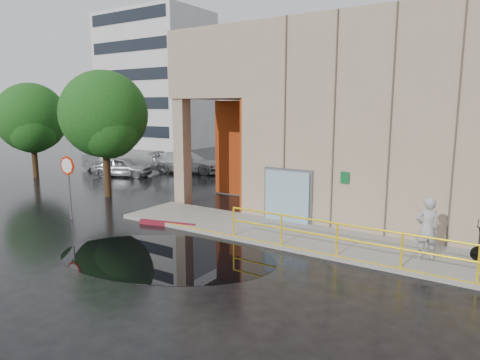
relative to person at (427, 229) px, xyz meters
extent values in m
plane|color=black|center=(-5.65, -4.23, -1.10)|extent=(120.00, 120.00, 0.00)
cube|color=gray|center=(-1.65, 0.27, -1.02)|extent=(20.00, 3.00, 0.15)
cube|color=tan|center=(0.35, 6.77, 2.90)|extent=(16.00, 10.00, 8.00)
cube|color=tan|center=(-9.65, 6.77, 5.40)|extent=(4.00, 10.00, 3.00)
cube|color=tan|center=(-11.25, 2.17, 1.40)|extent=(0.60, 0.60, 5.00)
cube|color=#A2310F|center=(-9.65, 5.27, 1.40)|extent=(3.80, 0.15, 4.90)
cube|color=#A2310F|center=(-7.70, 3.52, 1.40)|extent=(0.10, 3.50, 4.90)
cube|color=#8DAEC1|center=(-5.45, 1.65, 0.05)|extent=(1.90, 0.10, 2.00)
cube|color=slate|center=(-5.45, 1.73, 0.05)|extent=(2.10, 0.06, 2.20)
cube|color=#0C5827|center=(-3.15, 1.71, 1.00)|extent=(0.32, 0.04, 0.42)
cylinder|color=yellow|center=(-1.40, -1.08, 0.05)|extent=(9.50, 0.06, 0.06)
cylinder|color=yellow|center=(-1.40, -1.08, -0.40)|extent=(9.50, 0.06, 0.06)
cube|color=silver|center=(-33.65, 23.77, 6.40)|extent=(12.00, 8.00, 15.00)
imported|color=#A6A7AB|center=(0.00, 0.00, 0.00)|extent=(0.82, 0.72, 1.90)
cylinder|color=black|center=(1.35, 0.69, -0.72)|extent=(0.46, 0.24, 0.45)
cylinder|color=slate|center=(-13.35, -2.53, 0.06)|extent=(0.07, 0.07, 2.32)
cylinder|color=#C21D01|center=(-13.35, -2.56, 1.16)|extent=(0.80, 0.10, 0.80)
cylinder|color=white|center=(-13.35, -2.58, 1.16)|extent=(0.63, 0.05, 0.63)
cube|color=maroon|center=(-9.27, -1.13, -1.01)|extent=(2.37, 0.75, 0.18)
cube|color=black|center=(-6.92, -3.73, -1.10)|extent=(7.99, 6.28, 0.01)
imported|color=#9A9CA1|center=(-20.11, 6.30, -0.43)|extent=(4.23, 3.03, 1.34)
imported|color=silver|center=(-22.63, 7.08, -0.30)|extent=(5.07, 2.66, 1.59)
imported|color=#9DA1A4|center=(-17.50, 9.90, -0.36)|extent=(5.51, 3.54, 1.49)
cylinder|color=black|center=(-15.75, 1.41, 0.37)|extent=(0.36, 0.36, 2.94)
sphere|color=#244D1B|center=(-15.75, 1.41, 3.17)|extent=(4.41, 4.41, 4.41)
sphere|color=#244D1B|center=(-15.18, 1.20, 2.51)|extent=(3.09, 3.09, 3.09)
cylinder|color=black|center=(-24.65, 2.88, 0.20)|extent=(0.36, 0.36, 2.59)
sphere|color=#245019|center=(-24.65, 2.88, 2.83)|extent=(4.47, 4.47, 4.47)
sphere|color=#245019|center=(-24.05, 2.54, 2.16)|extent=(3.13, 3.13, 3.13)
camera|label=1|loc=(2.02, -13.19, 3.55)|focal=32.00mm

